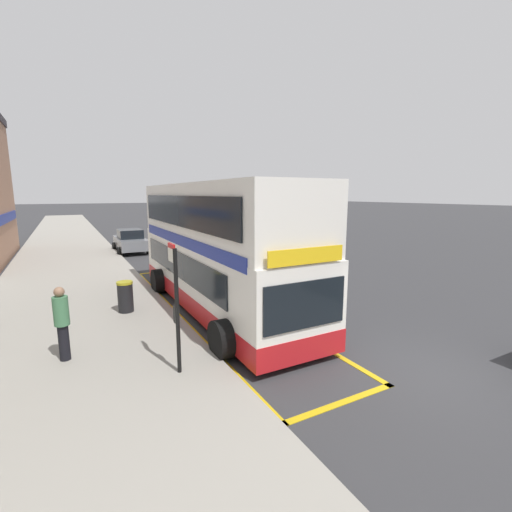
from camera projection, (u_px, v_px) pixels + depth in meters
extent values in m
plane|color=#333335|center=(145.00, 234.00, 35.77)|extent=(260.00, 260.00, 0.00)
cube|color=gray|center=(67.00, 238.00, 32.47)|extent=(6.00, 76.00, 0.14)
cube|color=white|center=(216.00, 271.00, 12.56)|extent=(2.49, 10.59, 2.30)
cube|color=white|center=(215.00, 212.00, 12.19)|extent=(2.47, 10.38, 1.90)
cube|color=red|center=(217.00, 294.00, 12.71)|extent=(2.51, 10.61, 0.60)
cube|color=navy|center=(216.00, 238.00, 12.35)|extent=(2.52, 9.74, 0.36)
cube|color=black|center=(178.00, 264.00, 12.26)|extent=(0.04, 8.47, 0.90)
cube|color=black|center=(179.00, 211.00, 11.59)|extent=(0.04, 9.32, 1.00)
cube|color=black|center=(306.00, 305.00, 7.92)|extent=(2.19, 0.04, 1.10)
cube|color=yellow|center=(307.00, 256.00, 7.72)|extent=(1.99, 0.04, 0.36)
cylinder|color=black|center=(225.00, 339.00, 8.78)|extent=(0.56, 1.00, 1.00)
cylinder|color=black|center=(311.00, 321.00, 10.04)|extent=(0.56, 1.00, 1.00)
cylinder|color=black|center=(160.00, 281.00, 14.60)|extent=(0.56, 1.00, 1.00)
cylinder|color=black|center=(220.00, 274.00, 15.85)|extent=(0.56, 1.00, 1.00)
cube|color=gold|center=(176.00, 313.00, 12.19)|extent=(0.16, 13.76, 0.01)
cube|color=gold|center=(246.00, 302.00, 13.46)|extent=(0.16, 13.76, 0.01)
cube|color=gold|center=(341.00, 403.00, 6.94)|extent=(2.86, 0.16, 0.01)
cube|color=gold|center=(165.00, 271.00, 18.71)|extent=(2.86, 0.16, 0.01)
cylinder|color=black|center=(177.00, 312.00, 7.64)|extent=(0.09, 0.09, 2.79)
cube|color=silver|center=(172.00, 255.00, 7.65)|extent=(0.05, 0.42, 0.30)
cube|color=red|center=(171.00, 246.00, 7.61)|extent=(0.05, 0.42, 0.10)
cube|color=black|center=(176.00, 315.00, 7.74)|extent=(0.06, 0.28, 0.40)
cube|color=navy|center=(6.00, 218.00, 21.43)|extent=(0.08, 9.71, 0.56)
cube|color=slate|center=(130.00, 243.00, 24.76)|extent=(1.76, 4.20, 0.72)
cube|color=black|center=(130.00, 234.00, 24.56)|extent=(1.52, 1.90, 0.60)
cylinder|color=black|center=(114.00, 246.00, 25.51)|extent=(0.22, 0.60, 0.60)
cylinder|color=black|center=(141.00, 245.00, 26.39)|extent=(0.22, 0.60, 0.60)
cylinder|color=black|center=(119.00, 252.00, 23.26)|extent=(0.22, 0.60, 0.60)
cylinder|color=black|center=(148.00, 249.00, 24.13)|extent=(0.22, 0.60, 0.60)
cube|color=#196066|center=(186.00, 225.00, 39.51)|extent=(1.76, 4.20, 0.72)
cube|color=black|center=(186.00, 219.00, 39.31)|extent=(1.52, 1.90, 0.60)
cylinder|color=black|center=(174.00, 227.00, 40.26)|extent=(0.22, 0.60, 0.60)
cylinder|color=black|center=(190.00, 226.00, 41.14)|extent=(0.22, 0.60, 0.60)
cylinder|color=black|center=(181.00, 229.00, 38.01)|extent=(0.22, 0.60, 0.60)
cylinder|color=black|center=(197.00, 228.00, 38.88)|extent=(0.22, 0.60, 0.60)
cube|color=#196066|center=(212.00, 231.00, 32.48)|extent=(1.76, 4.20, 0.72)
cube|color=black|center=(212.00, 224.00, 32.28)|extent=(1.52, 1.90, 0.60)
cylinder|color=black|center=(197.00, 234.00, 33.23)|extent=(0.22, 0.60, 0.60)
cylinder|color=black|center=(216.00, 233.00, 34.11)|extent=(0.22, 0.60, 0.60)
cylinder|color=black|center=(207.00, 237.00, 30.98)|extent=(0.22, 0.60, 0.60)
cylinder|color=black|center=(227.00, 236.00, 31.86)|extent=(0.22, 0.60, 0.60)
cylinder|color=black|center=(64.00, 342.00, 8.39)|extent=(0.24, 0.24, 0.87)
cylinder|color=#3F724C|center=(61.00, 311.00, 8.25)|extent=(0.34, 0.34, 0.69)
sphere|color=#8C664C|center=(59.00, 292.00, 8.17)|extent=(0.23, 0.23, 0.23)
cylinder|color=black|center=(125.00, 298.00, 11.84)|extent=(0.50, 0.50, 0.96)
cylinder|color=#A5991E|center=(124.00, 283.00, 11.74)|extent=(0.52, 0.52, 0.08)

